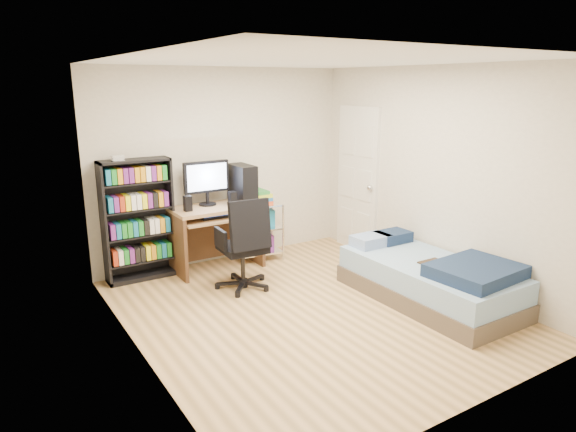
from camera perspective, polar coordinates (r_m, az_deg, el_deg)
room at (r=5.05m, az=2.58°, el=2.59°), size 3.58×4.08×2.58m
media_shelf at (r=6.30m, az=-16.32°, el=-0.30°), size 0.82×0.27×1.51m
computer_desk at (r=6.55m, az=-7.39°, el=0.65°), size 1.08×0.63×1.37m
office_chair at (r=5.88m, az=-4.86°, el=-4.90°), size 0.68×0.68×1.08m
wire_cart at (r=6.79m, az=-3.32°, el=0.14°), size 0.63×0.49×0.93m
bed at (r=5.78m, az=15.56°, el=-6.76°), size 0.98×1.97×0.56m
door at (r=7.18m, az=7.75°, el=4.00°), size 0.12×0.80×2.00m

